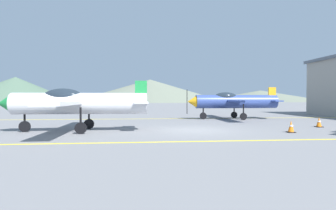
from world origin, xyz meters
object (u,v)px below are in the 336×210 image
(traffic_cone_front, at_px, (291,127))
(traffic_cone_side, at_px, (319,122))
(airplane_near, at_px, (75,103))
(airplane_mid, at_px, (233,101))

(traffic_cone_front, distance_m, traffic_cone_side, 3.77)
(traffic_cone_side, bearing_deg, airplane_near, -177.18)
(traffic_cone_side, bearing_deg, traffic_cone_front, -143.45)
(traffic_cone_front, bearing_deg, airplane_near, 171.68)
(airplane_near, xyz_separation_m, airplane_mid, (10.86, 7.37, 0.00))
(airplane_near, xyz_separation_m, traffic_cone_side, (13.76, 0.68, -1.18))
(airplane_mid, height_order, traffic_cone_side, airplane_mid)
(airplane_near, height_order, traffic_cone_side, airplane_near)
(traffic_cone_front, bearing_deg, traffic_cone_side, 36.55)
(traffic_cone_front, height_order, traffic_cone_side, same)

